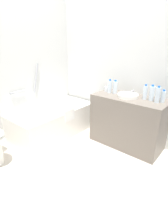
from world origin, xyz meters
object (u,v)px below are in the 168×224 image
Objects in this scene: bathtub at (53,120)px; water_bottle_5 at (163,97)px; water_bottle_3 at (145,92)px; water_bottle_1 at (110,87)px; drinking_glass_0 at (107,89)px; water_bottle_4 at (115,87)px; water_bottle_0 at (158,95)px; sink_faucet at (133,93)px; sink_basin at (128,96)px; water_bottle_2 at (152,93)px.

bathtub is 1.88m from water_bottle_5.
water_bottle_5 is at bearing -85.61° from water_bottle_3.
water_bottle_1 reaches higher than water_bottle_5.
drinking_glass_0 is (0.04, 0.08, -0.06)m from water_bottle_1.
water_bottle_3 is 1.21× the size of water_bottle_5.
water_bottle_3 is at bearing -89.54° from water_bottle_4.
water_bottle_0 is at bearing -71.53° from bathtub.
sink_faucet is at bearing 63.56° from water_bottle_3.
drinking_glass_0 reaches higher than sink_faucet.
water_bottle_0 is at bearing -93.17° from drinking_glass_0.
water_bottle_5 is 2.19× the size of drinking_glass_0.
water_bottle_0 reaches higher than sink_basin.
water_bottle_3 is 2.66× the size of drinking_glass_0.
water_bottle_3 reaches higher than drinking_glass_0.
sink_basin is 0.35m from water_bottle_2.
bathtub is 1.41m from sink_basin.
sink_basin is at bearing 180.00° from sink_faucet.
sink_faucet is at bearing -66.83° from water_bottle_1.
sink_basin is 0.44m from water_bottle_0.
sink_basin is 0.43m from drinking_glass_0.
water_bottle_2 is (0.04, -0.68, 0.00)m from water_bottle_1.
water_bottle_1 reaches higher than drinking_glass_0.
water_bottle_2 is 0.10m from water_bottle_3.
drinking_glass_0 is at bearing 86.83° from water_bottle_0.
water_bottle_5 is (0.06, -0.06, -0.03)m from water_bottle_0.
water_bottle_2 is at bearing 65.01° from water_bottle_0.
water_bottle_1 is at bearing 84.65° from sink_basin.
drinking_glass_0 is (0.59, -0.76, 0.59)m from bathtub.
water_bottle_2 reaches higher than drinking_glass_0.
water_bottle_5 is at bearing -70.35° from bathtub.
sink_basin is 0.50m from water_bottle_5.
sink_faucet is at bearing 70.09° from water_bottle_0.
bathtub is 17.97× the size of drinking_glass_0.
water_bottle_0 is 1.06× the size of water_bottle_3.
water_bottle_4 is 1.19× the size of water_bottle_5.
water_bottle_0 is (0.03, -0.43, 0.09)m from sink_basin.
water_bottle_1 is at bearing 89.54° from water_bottle_0.
water_bottle_3 is at bearing -67.88° from bathtub.
sink_basin is 0.26m from water_bottle_3.
water_bottle_5 reaches higher than sink_faucet.
sink_basin is 1.37× the size of water_bottle_1.
drinking_glass_0 is (0.01, 0.16, -0.06)m from water_bottle_4.
water_bottle_0 is 0.69m from water_bottle_4.
bathtub is 1.75m from water_bottle_2.
bathtub is at bearing 111.10° from water_bottle_2.
water_bottle_0 is 0.11m from water_bottle_2.
water_bottle_2 is at bearing -77.67° from sink_basin.
water_bottle_0 is 1.28× the size of water_bottle_5.
bathtub reaches higher than water_bottle_3.
sink_basin is at bearing -102.96° from water_bottle_4.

